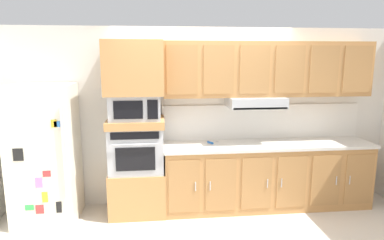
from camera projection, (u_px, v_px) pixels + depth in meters
ground_plane at (215, 236)px, 3.98m from camera, size 9.60×9.60×0.00m
back_kitchen_wall at (203, 116)px, 4.84m from camera, size 6.20×0.12×2.50m
refrigerator at (45, 154)px, 4.27m from camera, size 0.76×0.73×1.76m
oven_base_cabinet at (138, 191)px, 4.56m from camera, size 0.74×0.62×0.60m
built_in_oven at (137, 148)px, 4.45m from camera, size 0.70×0.62×0.60m
appliance_mid_shelf at (136, 122)px, 4.39m from camera, size 0.74×0.62×0.10m
microwave at (135, 107)px, 4.35m from camera, size 0.64×0.54×0.32m
appliance_upper_cabinet at (134, 68)px, 4.26m from camera, size 0.74×0.62×0.68m
lower_cabinet_run at (267, 176)px, 4.72m from camera, size 2.87×0.63×0.88m
countertop_slab at (268, 145)px, 4.64m from camera, size 2.91×0.64×0.04m
backsplash_panel at (262, 122)px, 4.87m from camera, size 2.91×0.02×0.50m
upper_cabinet_with_hood at (267, 71)px, 4.58m from camera, size 2.87×0.48×0.88m
screwdriver at (211, 142)px, 4.62m from camera, size 0.17×0.16×0.03m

